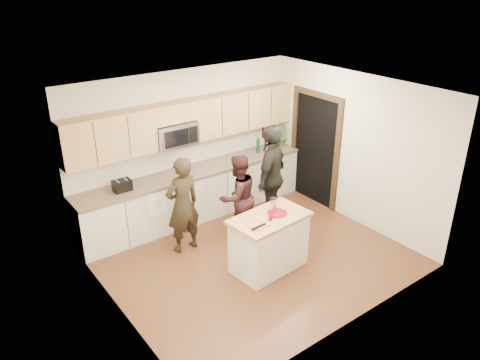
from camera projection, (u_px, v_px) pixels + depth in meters
floor at (252, 256)px, 7.60m from camera, size 4.50×4.50×0.00m
room_shell at (253, 157)px, 6.88m from camera, size 4.52×4.02×2.71m
back_cabinetry at (196, 193)px, 8.64m from camera, size 4.50×0.66×0.94m
upper_cabinetry at (190, 120)px, 8.19m from camera, size 4.50×0.33×0.75m
microwave at (175, 134)px, 8.06m from camera, size 0.76×0.41×0.40m
doorway at (315, 145)px, 8.99m from camera, size 0.06×1.25×2.20m
framed_picture at (268, 128)px, 9.58m from camera, size 0.30×0.03×0.38m
dish_towel at (153, 194)px, 7.84m from camera, size 0.34×0.60×0.48m
island at (269, 242)px, 7.12m from camera, size 1.25×0.80×0.90m
red_plate at (277, 213)px, 7.02m from camera, size 0.31×0.31×0.02m
box_grater at (273, 204)px, 7.04m from camera, size 0.10×0.07×0.21m
drink_glass at (270, 217)px, 6.82m from camera, size 0.06×0.06×0.09m
cutting_board at (260, 225)px, 6.68m from camera, size 0.29×0.21×0.02m
tongs at (259, 227)px, 6.62m from camera, size 0.27×0.05×0.02m
knife at (263, 227)px, 6.63m from camera, size 0.18×0.04×0.01m
toaster at (122, 185)px, 7.63m from camera, size 0.29×0.20×0.19m
bottle_cluster at (271, 140)px, 9.37m from camera, size 0.60×0.22×0.38m
orchid at (282, 136)px, 9.52m from camera, size 0.29×0.30×0.42m
woman_left at (183, 205)px, 7.46m from camera, size 0.61×0.42×1.63m
woman_center at (238, 197)px, 7.87m from camera, size 0.74×0.59×1.50m
woman_right at (271, 177)px, 8.23m from camera, size 1.15×0.92×1.83m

